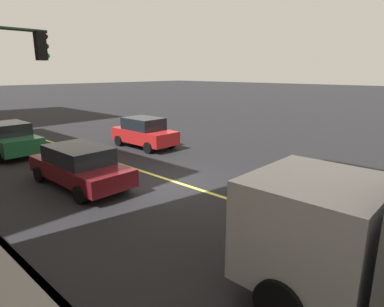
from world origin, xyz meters
name	(u,v)px	position (x,y,z in m)	size (l,w,h in m)	color
ground	(172,181)	(0.00, 0.00, 0.00)	(200.00, 200.00, 0.00)	black
lane_stripe_center	(172,181)	(0.00, 0.00, 0.01)	(80.00, 0.16, 0.01)	#D8CC4C
car_green	(8,139)	(9.16, 2.75, 0.82)	(4.43, 2.06, 1.63)	#1E6038
car_red	(144,132)	(5.38, -3.04, 0.84)	(3.95, 1.88, 1.66)	red
car_maroon	(79,165)	(2.15, 2.65, 0.78)	(4.71, 1.98, 1.50)	#591116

